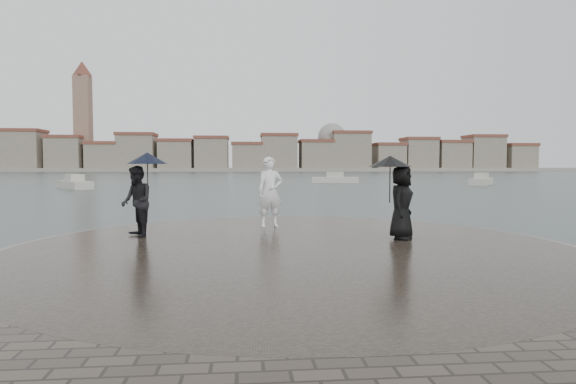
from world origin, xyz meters
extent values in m
plane|color=#2B3835|center=(0.00, 0.00, 0.00)|extent=(400.00, 400.00, 0.00)
cylinder|color=gray|center=(0.00, 3.50, 0.16)|extent=(12.50, 12.50, 0.32)
cylinder|color=#2D261E|center=(0.00, 3.50, 0.18)|extent=(11.90, 11.90, 0.36)
imported|color=white|center=(-0.32, 6.84, 1.34)|extent=(0.79, 0.58, 1.96)
imported|color=black|center=(-3.63, 5.24, 1.22)|extent=(0.98, 1.05, 1.72)
cylinder|color=black|center=(-3.38, 5.34, 1.71)|extent=(0.02, 0.02, 0.90)
cone|color=black|center=(-3.38, 5.34, 2.26)|extent=(0.97, 0.97, 0.28)
imported|color=black|center=(2.61, 4.29, 1.22)|extent=(0.91, 1.00, 1.72)
cylinder|color=black|center=(2.36, 4.39, 1.66)|extent=(0.02, 0.02, 0.90)
cone|color=black|center=(2.36, 4.39, 2.18)|extent=(1.01, 1.01, 0.26)
cube|color=gray|center=(0.00, 163.00, 0.60)|extent=(260.00, 20.00, 1.20)
cube|color=gray|center=(-74.00, 160.00, 6.50)|extent=(13.00, 10.00, 13.00)
cube|color=brown|center=(-74.00, 160.00, 13.50)|extent=(13.60, 10.60, 1.00)
cube|color=gray|center=(-60.00, 160.00, 5.50)|extent=(11.00, 10.00, 11.00)
cube|color=brown|center=(-60.00, 160.00, 11.50)|extent=(11.60, 10.60, 1.00)
cube|color=gray|center=(-48.00, 160.00, 4.50)|extent=(10.00, 10.00, 9.00)
cube|color=brown|center=(-48.00, 160.00, 9.50)|extent=(10.60, 10.60, 1.00)
cube|color=gray|center=(-37.00, 160.00, 6.00)|extent=(12.00, 10.00, 12.00)
cube|color=brown|center=(-37.00, 160.00, 12.50)|extent=(12.60, 10.60, 1.00)
cube|color=gray|center=(-24.00, 160.00, 5.00)|extent=(11.00, 10.00, 10.00)
cube|color=brown|center=(-24.00, 160.00, 10.50)|extent=(11.60, 10.60, 1.00)
cube|color=gray|center=(-12.00, 160.00, 5.50)|extent=(11.00, 10.00, 11.00)
cube|color=brown|center=(-12.00, 160.00, 11.50)|extent=(11.60, 10.60, 1.00)
cube|color=gray|center=(0.00, 160.00, 4.50)|extent=(10.00, 10.00, 9.00)
cube|color=brown|center=(0.00, 160.00, 9.50)|extent=(10.60, 10.60, 1.00)
cube|color=gray|center=(11.00, 160.00, 6.00)|extent=(12.00, 10.00, 12.00)
cube|color=brown|center=(11.00, 160.00, 12.50)|extent=(12.60, 10.60, 1.00)
cube|color=gray|center=(24.00, 160.00, 5.00)|extent=(11.00, 10.00, 10.00)
cube|color=brown|center=(24.00, 160.00, 10.50)|extent=(11.60, 10.60, 1.00)
cube|color=gray|center=(36.00, 160.00, 6.50)|extent=(13.00, 10.00, 13.00)
cube|color=brown|center=(36.00, 160.00, 13.50)|extent=(13.60, 10.60, 1.00)
cube|color=gray|center=(50.00, 160.00, 4.50)|extent=(10.00, 10.00, 9.00)
cube|color=brown|center=(50.00, 160.00, 9.50)|extent=(10.60, 10.60, 1.00)
cube|color=gray|center=(61.00, 160.00, 5.50)|extent=(11.00, 10.00, 11.00)
cube|color=brown|center=(61.00, 160.00, 11.50)|extent=(11.60, 10.60, 1.00)
cube|color=gray|center=(73.00, 160.00, 5.00)|extent=(11.00, 10.00, 10.00)
cube|color=brown|center=(73.00, 160.00, 10.50)|extent=(11.60, 10.60, 1.00)
cube|color=gray|center=(85.00, 160.00, 6.00)|extent=(12.00, 10.00, 12.00)
cube|color=brown|center=(85.00, 160.00, 12.50)|extent=(12.60, 10.60, 1.00)
cube|color=gray|center=(98.00, 160.00, 4.50)|extent=(10.00, 10.00, 9.00)
cube|color=brown|center=(98.00, 160.00, 9.50)|extent=(10.60, 10.60, 1.00)
cube|color=#846654|center=(-55.00, 162.00, 16.00)|extent=(5.00, 5.00, 32.00)
cone|color=brown|center=(-55.00, 162.00, 34.50)|extent=(6.80, 6.80, 5.00)
sphere|color=gray|center=(30.00, 162.00, 12.00)|extent=(10.00, 10.00, 10.00)
cube|color=#BAB5A7|center=(-16.20, 37.97, 0.25)|extent=(4.51, 5.40, 0.90)
cube|color=#BAB5A7|center=(-16.20, 37.97, 0.85)|extent=(2.14, 2.32, 0.90)
cube|color=#BAB5A7|center=(9.75, 49.96, 0.25)|extent=(5.67, 2.35, 0.90)
cube|color=#BAB5A7|center=(9.75, 49.96, 0.85)|extent=(2.15, 1.47, 0.90)
cube|color=#BAB5A7|center=(24.10, 42.38, 0.25)|extent=(4.56, 5.37, 0.90)
cube|color=#BAB5A7|center=(24.10, 42.38, 0.85)|extent=(2.16, 2.32, 0.90)
camera|label=1|loc=(-1.04, -6.60, 2.08)|focal=30.00mm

